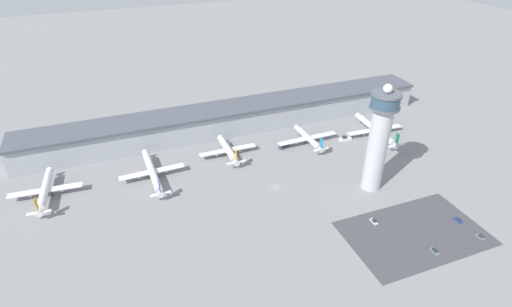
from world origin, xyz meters
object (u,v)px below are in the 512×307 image
service_truck_catering (345,139)px  service_truck_baggage (373,166)px  control_tower (379,138)px  service_truck_fuel (284,146)px  airplane_gate_alpha (45,190)px  airplane_gate_delta (308,138)px  airplane_gate_bravo (152,172)px  car_black_suv (435,251)px  car_navy_sedan (374,221)px  car_yellow_taxi (481,237)px  car_red_hatchback (458,220)px  airplane_gate_charlie (228,150)px  airplane_gate_echo (376,130)px

service_truck_catering → service_truck_baggage: 33.36m
control_tower → service_truck_fuel: bearing=115.1°
airplane_gate_alpha → airplane_gate_delta: bearing=0.5°
airplane_gate_bravo → airplane_gate_alpha: bearing=177.5°
car_black_suv → car_navy_sedan: (-13.04, 25.74, -0.04)m
airplane_gate_bravo → car_yellow_taxi: airplane_gate_bravo is taller
airplane_gate_bravo → car_red_hatchback: size_ratio=11.15×
airplane_gate_delta → car_navy_sedan: (-4.98, -77.71, -3.63)m
control_tower → car_black_suv: size_ratio=12.68×
airplane_gate_charlie → service_truck_catering: size_ratio=4.21×
control_tower → service_truck_catering: (14.44, 48.36, -28.71)m
airplane_gate_alpha → airplane_gate_delta: size_ratio=0.98×
car_red_hatchback → service_truck_baggage: bearing=101.5°
service_truck_fuel → car_yellow_taxi: bearing=-65.0°
car_black_suv → car_red_hatchback: bearing=26.5°
airplane_gate_charlie → service_truck_baggage: (73.50, -42.09, -3.16)m
car_yellow_taxi → airplane_gate_delta: bearing=108.0°
service_truck_fuel → airplane_gate_bravo: bearing=-176.2°
car_red_hatchback → car_navy_sedan: bearing=160.7°
airplane_gate_echo → car_red_hatchback: bearing=-98.9°
control_tower → airplane_gate_delta: control_tower is taller
control_tower → car_black_suv: 58.61m
airplane_gate_bravo → car_navy_sedan: 118.37m
control_tower → car_yellow_taxi: (23.65, -51.07, -29.15)m
airplane_gate_bravo → car_navy_sedan: bearing=-38.8°
service_truck_baggage → service_truck_fuel: bearing=133.7°
car_navy_sedan → service_truck_fuel: bearing=97.5°
service_truck_fuel → service_truck_baggage: bearing=-46.3°
service_truck_baggage → car_red_hatchback: bearing=-78.5°
service_truck_baggage → car_navy_sedan: service_truck_baggage is taller
service_truck_fuel → control_tower: bearing=-64.9°
car_yellow_taxi → airplane_gate_bravo: bearing=142.6°
service_truck_baggage → airplane_gate_echo: bearing=53.0°
service_truck_catering → airplane_gate_bravo: bearing=179.7°
service_truck_baggage → car_yellow_taxi: size_ratio=1.97×
car_yellow_taxi → service_truck_catering: bearing=95.3°
control_tower → airplane_gate_bravo: (-107.37, 49.00, -25.39)m
airplane_gate_alpha → airplane_gate_echo: (197.42, -3.96, -0.48)m
service_truck_fuel → car_navy_sedan: bearing=-82.5°
control_tower → car_navy_sedan: 41.34m
airplane_gate_alpha → airplane_gate_charlie: bearing=3.3°
airplane_gate_alpha → car_black_suv: 189.02m
airplane_gate_alpha → service_truck_catering: 175.55m
airplane_gate_bravo → airplane_gate_delta: size_ratio=1.14×
car_black_suv → airplane_gate_delta: bearing=94.5°
airplane_gate_alpha → airplane_gate_bravo: (53.69, -2.36, -0.06)m
control_tower → car_yellow_taxi: control_tower is taller
control_tower → airplane_gate_bravo: size_ratio=1.27×
airplane_gate_echo → service_truck_catering: 22.14m
car_yellow_taxi → control_tower: bearing=114.9°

